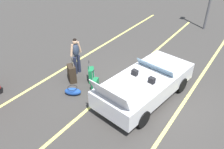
{
  "coord_description": "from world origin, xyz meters",
  "views": [
    {
      "loc": [
        -6.29,
        -2.87,
        5.47
      ],
      "look_at": [
        -0.36,
        1.26,
        0.75
      ],
      "focal_mm": 36.22,
      "sensor_mm": 36.0,
      "label": 1
    }
  ],
  "objects_px": {
    "convertible_car": "(149,82)",
    "duffel_bag": "(73,91)",
    "suitcase_small_carryon": "(95,84)",
    "suitcase_large_black": "(72,74)",
    "traveler_person": "(76,54)",
    "suitcase_medium_bright": "(91,75)"
  },
  "relations": [
    {
      "from": "convertible_car",
      "to": "duffel_bag",
      "type": "distance_m",
      "value": 2.92
    },
    {
      "from": "convertible_car",
      "to": "suitcase_small_carryon",
      "type": "bearing_deg",
      "value": 123.66
    },
    {
      "from": "suitcase_large_black",
      "to": "duffel_bag",
      "type": "distance_m",
      "value": 0.98
    },
    {
      "from": "convertible_car",
      "to": "suitcase_large_black",
      "type": "bearing_deg",
      "value": 115.66
    },
    {
      "from": "convertible_car",
      "to": "traveler_person",
      "type": "bearing_deg",
      "value": 103.91
    },
    {
      "from": "suitcase_large_black",
      "to": "duffel_bag",
      "type": "height_order",
      "value": "suitcase_large_black"
    },
    {
      "from": "suitcase_large_black",
      "to": "duffel_bag",
      "type": "xyz_separation_m",
      "value": [
        -0.68,
        -0.67,
        -0.21
      ]
    },
    {
      "from": "convertible_car",
      "to": "traveler_person",
      "type": "relative_size",
      "value": 2.64
    },
    {
      "from": "convertible_car",
      "to": "suitcase_large_black",
      "type": "distance_m",
      "value": 3.2
    },
    {
      "from": "convertible_car",
      "to": "traveler_person",
      "type": "distance_m",
      "value": 3.34
    },
    {
      "from": "suitcase_medium_bright",
      "to": "duffel_bag",
      "type": "distance_m",
      "value": 1.14
    },
    {
      "from": "suitcase_medium_bright",
      "to": "suitcase_large_black",
      "type": "bearing_deg",
      "value": 170.07
    },
    {
      "from": "suitcase_medium_bright",
      "to": "traveler_person",
      "type": "height_order",
      "value": "traveler_person"
    },
    {
      "from": "suitcase_small_carryon",
      "to": "traveler_person",
      "type": "distance_m",
      "value": 1.68
    },
    {
      "from": "traveler_person",
      "to": "suitcase_medium_bright",
      "type": "bearing_deg",
      "value": -2.37
    },
    {
      "from": "convertible_car",
      "to": "suitcase_large_black",
      "type": "height_order",
      "value": "convertible_car"
    },
    {
      "from": "suitcase_small_carryon",
      "to": "traveler_person",
      "type": "xyz_separation_m",
      "value": [
        0.55,
        1.44,
        0.67
      ]
    },
    {
      "from": "duffel_bag",
      "to": "suitcase_small_carryon",
      "type": "bearing_deg",
      "value": -33.71
    },
    {
      "from": "convertible_car",
      "to": "suitcase_medium_bright",
      "type": "bearing_deg",
      "value": 110.53
    },
    {
      "from": "traveler_person",
      "to": "suitcase_large_black",
      "type": "bearing_deg",
      "value": -58.33
    },
    {
      "from": "suitcase_medium_bright",
      "to": "duffel_bag",
      "type": "bearing_deg",
      "value": -133.65
    },
    {
      "from": "convertible_car",
      "to": "suitcase_medium_bright",
      "type": "distance_m",
      "value": 2.44
    }
  ]
}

